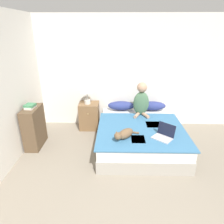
{
  "coord_description": "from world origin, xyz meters",
  "views": [
    {
      "loc": [
        -0.46,
        -1.19,
        2.23
      ],
      "look_at": [
        -0.53,
        2.21,
        0.81
      ],
      "focal_mm": 32.0,
      "sensor_mm": 36.0,
      "label": 1
    }
  ],
  "objects_px": {
    "bookshelf": "(34,127)",
    "book_stack_top": "(30,106)",
    "pillow_near": "(121,106)",
    "table_lamp": "(87,89)",
    "laptop_open": "(164,135)",
    "person_sitting": "(141,101)",
    "nightstand": "(89,116)",
    "cat_tabby": "(124,134)",
    "pillow_far": "(152,106)",
    "bed": "(140,135)"
  },
  "relations": [
    {
      "from": "pillow_far",
      "to": "person_sitting",
      "type": "relative_size",
      "value": 0.86
    },
    {
      "from": "pillow_near",
      "to": "book_stack_top",
      "type": "height_order",
      "value": "book_stack_top"
    },
    {
      "from": "nightstand",
      "to": "table_lamp",
      "type": "height_order",
      "value": "table_lamp"
    },
    {
      "from": "pillow_far",
      "to": "person_sitting",
      "type": "distance_m",
      "value": 0.47
    },
    {
      "from": "bed",
      "to": "pillow_near",
      "type": "height_order",
      "value": "pillow_near"
    },
    {
      "from": "pillow_far",
      "to": "nightstand",
      "type": "relative_size",
      "value": 1.0
    },
    {
      "from": "person_sitting",
      "to": "bookshelf",
      "type": "height_order",
      "value": "person_sitting"
    },
    {
      "from": "pillow_far",
      "to": "bookshelf",
      "type": "height_order",
      "value": "bookshelf"
    },
    {
      "from": "pillow_near",
      "to": "table_lamp",
      "type": "height_order",
      "value": "table_lamp"
    },
    {
      "from": "cat_tabby",
      "to": "laptop_open",
      "type": "distance_m",
      "value": 0.69
    },
    {
      "from": "person_sitting",
      "to": "laptop_open",
      "type": "height_order",
      "value": "person_sitting"
    },
    {
      "from": "nightstand",
      "to": "person_sitting",
      "type": "bearing_deg",
      "value": -11.02
    },
    {
      "from": "pillow_far",
      "to": "laptop_open",
      "type": "distance_m",
      "value": 1.31
    },
    {
      "from": "pillow_far",
      "to": "cat_tabby",
      "type": "distance_m",
      "value": 1.53
    },
    {
      "from": "pillow_far",
      "to": "cat_tabby",
      "type": "height_order",
      "value": "pillow_far"
    },
    {
      "from": "table_lamp",
      "to": "bookshelf",
      "type": "relative_size",
      "value": 0.58
    },
    {
      "from": "laptop_open",
      "to": "book_stack_top",
      "type": "bearing_deg",
      "value": -148.96
    },
    {
      "from": "nightstand",
      "to": "book_stack_top",
      "type": "relative_size",
      "value": 2.63
    },
    {
      "from": "table_lamp",
      "to": "book_stack_top",
      "type": "height_order",
      "value": "table_lamp"
    },
    {
      "from": "bed",
      "to": "person_sitting",
      "type": "distance_m",
      "value": 0.77
    },
    {
      "from": "person_sitting",
      "to": "nightstand",
      "type": "relative_size",
      "value": 1.16
    },
    {
      "from": "pillow_far",
      "to": "book_stack_top",
      "type": "xyz_separation_m",
      "value": [
        -2.5,
        -0.87,
        0.3
      ]
    },
    {
      "from": "cat_tabby",
      "to": "book_stack_top",
      "type": "distance_m",
      "value": 1.88
    },
    {
      "from": "cat_tabby",
      "to": "bookshelf",
      "type": "relative_size",
      "value": 0.55
    },
    {
      "from": "pillow_far",
      "to": "nightstand",
      "type": "xyz_separation_m",
      "value": [
        -1.49,
        -0.05,
        -0.25
      ]
    },
    {
      "from": "bookshelf",
      "to": "book_stack_top",
      "type": "bearing_deg",
      "value": -159.88
    },
    {
      "from": "table_lamp",
      "to": "pillow_near",
      "type": "bearing_deg",
      "value": 5.5
    },
    {
      "from": "person_sitting",
      "to": "laptop_open",
      "type": "bearing_deg",
      "value": -74.24
    },
    {
      "from": "person_sitting",
      "to": "book_stack_top",
      "type": "xyz_separation_m",
      "value": [
        -2.19,
        -0.59,
        0.08
      ]
    },
    {
      "from": "laptop_open",
      "to": "pillow_near",
      "type": "bearing_deg",
      "value": 159.71
    },
    {
      "from": "book_stack_top",
      "to": "laptop_open",
      "type": "bearing_deg",
      "value": -10.04
    },
    {
      "from": "pillow_far",
      "to": "table_lamp",
      "type": "distance_m",
      "value": 1.57
    },
    {
      "from": "bed",
      "to": "book_stack_top",
      "type": "distance_m",
      "value": 2.23
    },
    {
      "from": "pillow_near",
      "to": "person_sitting",
      "type": "height_order",
      "value": "person_sitting"
    },
    {
      "from": "pillow_near",
      "to": "cat_tabby",
      "type": "bearing_deg",
      "value": -88.97
    },
    {
      "from": "pillow_near",
      "to": "bookshelf",
      "type": "relative_size",
      "value": 0.76
    },
    {
      "from": "book_stack_top",
      "to": "pillow_far",
      "type": "bearing_deg",
      "value": 19.24
    },
    {
      "from": "nightstand",
      "to": "book_stack_top",
      "type": "height_order",
      "value": "book_stack_top"
    },
    {
      "from": "cat_tabby",
      "to": "nightstand",
      "type": "bearing_deg",
      "value": -104.71
    },
    {
      "from": "pillow_far",
      "to": "book_stack_top",
      "type": "height_order",
      "value": "book_stack_top"
    },
    {
      "from": "cat_tabby",
      "to": "bookshelf",
      "type": "distance_m",
      "value": 1.86
    },
    {
      "from": "person_sitting",
      "to": "bookshelf",
      "type": "xyz_separation_m",
      "value": [
        -2.19,
        -0.59,
        -0.37
      ]
    },
    {
      "from": "laptop_open",
      "to": "table_lamp",
      "type": "bearing_deg",
      "value": -178.42
    },
    {
      "from": "pillow_near",
      "to": "laptop_open",
      "type": "distance_m",
      "value": 1.49
    },
    {
      "from": "laptop_open",
      "to": "table_lamp",
      "type": "xyz_separation_m",
      "value": [
        -1.5,
        1.24,
        0.47
      ]
    },
    {
      "from": "bed",
      "to": "nightstand",
      "type": "height_order",
      "value": "nightstand"
    },
    {
      "from": "laptop_open",
      "to": "book_stack_top",
      "type": "distance_m",
      "value": 2.55
    },
    {
      "from": "cat_tabby",
      "to": "table_lamp",
      "type": "xyz_separation_m",
      "value": [
        -0.81,
        1.28,
        0.43
      ]
    },
    {
      "from": "person_sitting",
      "to": "laptop_open",
      "type": "distance_m",
      "value": 1.1
    },
    {
      "from": "bed",
      "to": "book_stack_top",
      "type": "xyz_separation_m",
      "value": [
        -2.13,
        -0.07,
        0.64
      ]
    }
  ]
}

